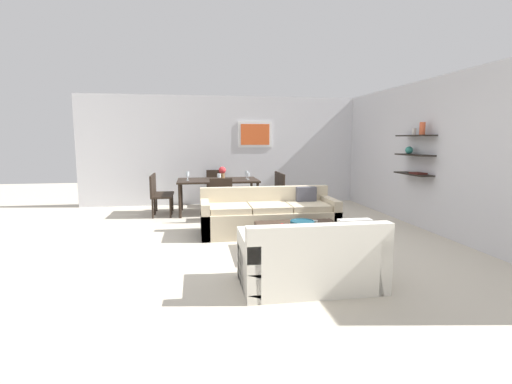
{
  "coord_description": "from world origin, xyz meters",
  "views": [
    {
      "loc": [
        -1.11,
        -6.04,
        1.63
      ],
      "look_at": [
        -0.1,
        0.2,
        0.75
      ],
      "focal_mm": 26.51,
      "sensor_mm": 36.0,
      "label": 1
    }
  ],
  "objects_px": {
    "decorative_bowl": "(302,223)",
    "dining_chair_foot": "(221,197)",
    "candle_jar": "(315,223)",
    "dining_chair_head": "(216,185)",
    "dining_table": "(218,182)",
    "dining_chair_right_near": "(277,191)",
    "dining_chair_left_far": "(160,190)",
    "apple_on_coffee_table": "(282,226)",
    "wine_glass_foot": "(219,176)",
    "sofa_beige": "(269,216)",
    "centerpiece_vase": "(222,172)",
    "wine_glass_left_far": "(188,174)",
    "dining_chair_right_far": "(273,188)",
    "coffee_table": "(302,240)",
    "loveseat_white": "(311,260)",
    "wine_glass_left_near": "(187,175)",
    "wine_glass_right_near": "(248,175)",
    "wine_glass_right_far": "(247,173)",
    "dining_chair_left_near": "(158,193)"
  },
  "relations": [
    {
      "from": "wine_glass_left_far",
      "to": "centerpiece_vase",
      "type": "height_order",
      "value": "centerpiece_vase"
    },
    {
      "from": "dining_chair_foot",
      "to": "wine_glass_right_far",
      "type": "distance_m",
      "value": 1.29
    },
    {
      "from": "loveseat_white",
      "to": "centerpiece_vase",
      "type": "height_order",
      "value": "centerpiece_vase"
    },
    {
      "from": "decorative_bowl",
      "to": "dining_chair_foot",
      "type": "relative_size",
      "value": 0.4
    },
    {
      "from": "loveseat_white",
      "to": "dining_chair_left_far",
      "type": "relative_size",
      "value": 1.74
    },
    {
      "from": "sofa_beige",
      "to": "wine_glass_left_far",
      "type": "xyz_separation_m",
      "value": [
        -1.43,
        2.11,
        0.58
      ]
    },
    {
      "from": "candle_jar",
      "to": "centerpiece_vase",
      "type": "xyz_separation_m",
      "value": [
        -1.14,
        3.08,
        0.5
      ]
    },
    {
      "from": "loveseat_white",
      "to": "dining_table",
      "type": "xyz_separation_m",
      "value": [
        -0.76,
        4.44,
        0.39
      ]
    },
    {
      "from": "dining_chair_right_far",
      "to": "loveseat_white",
      "type": "bearing_deg",
      "value": -96.48
    },
    {
      "from": "dining_chair_foot",
      "to": "dining_chair_right_far",
      "type": "xyz_separation_m",
      "value": [
        1.29,
        1.15,
        0.0
      ]
    },
    {
      "from": "dining_table",
      "to": "dining_chair_left_far",
      "type": "height_order",
      "value": "dining_chair_left_far"
    },
    {
      "from": "dining_chair_right_far",
      "to": "dining_table",
      "type": "bearing_deg",
      "value": -169.85
    },
    {
      "from": "dining_chair_left_far",
      "to": "wine_glass_left_near",
      "type": "xyz_separation_m",
      "value": [
        0.63,
        -0.36,
        0.37
      ]
    },
    {
      "from": "dining_chair_left_near",
      "to": "wine_glass_right_near",
      "type": "xyz_separation_m",
      "value": [
        1.95,
        0.1,
        0.35
      ]
    },
    {
      "from": "sofa_beige",
      "to": "wine_glass_right_near",
      "type": "relative_size",
      "value": 15.31
    },
    {
      "from": "dining_table",
      "to": "dining_chair_right_near",
      "type": "relative_size",
      "value": 2.0
    },
    {
      "from": "wine_glass_right_far",
      "to": "dining_table",
      "type": "bearing_deg",
      "value": -169.13
    },
    {
      "from": "centerpiece_vase",
      "to": "loveseat_white",
      "type": "bearing_deg",
      "value": -81.48
    },
    {
      "from": "dining_chair_right_far",
      "to": "dining_chair_right_near",
      "type": "xyz_separation_m",
      "value": [
        0.0,
        -0.46,
        0.0
      ]
    },
    {
      "from": "coffee_table",
      "to": "wine_glass_foot",
      "type": "distance_m",
      "value": 3.03
    },
    {
      "from": "dining_chair_head",
      "to": "wine_glass_foot",
      "type": "relative_size",
      "value": 5.12
    },
    {
      "from": "sofa_beige",
      "to": "dining_chair_foot",
      "type": "bearing_deg",
      "value": 125.83
    },
    {
      "from": "wine_glass_left_far",
      "to": "dining_table",
      "type": "bearing_deg",
      "value": -10.87
    },
    {
      "from": "wine_glass_right_near",
      "to": "dining_chair_foot",
      "type": "bearing_deg",
      "value": -129.83
    },
    {
      "from": "decorative_bowl",
      "to": "dining_chair_right_near",
      "type": "bearing_deg",
      "value": 84.93
    },
    {
      "from": "decorative_bowl",
      "to": "dining_chair_foot",
      "type": "distance_m",
      "value": 2.47
    },
    {
      "from": "loveseat_white",
      "to": "dining_chair_foot",
      "type": "distance_m",
      "value": 3.61
    },
    {
      "from": "coffee_table",
      "to": "wine_glass_right_near",
      "type": "bearing_deg",
      "value": 96.35
    },
    {
      "from": "apple_on_coffee_table",
      "to": "dining_chair_left_far",
      "type": "xyz_separation_m",
      "value": [
        -1.99,
        3.48,
        0.09
      ]
    },
    {
      "from": "dining_chair_right_near",
      "to": "wine_glass_right_near",
      "type": "relative_size",
      "value": 5.75
    },
    {
      "from": "wine_glass_foot",
      "to": "centerpiece_vase",
      "type": "distance_m",
      "value": 0.43
    },
    {
      "from": "coffee_table",
      "to": "apple_on_coffee_table",
      "type": "height_order",
      "value": "apple_on_coffee_table"
    },
    {
      "from": "wine_glass_right_far",
      "to": "wine_glass_right_near",
      "type": "height_order",
      "value": "wine_glass_right_far"
    },
    {
      "from": "decorative_bowl",
      "to": "wine_glass_left_far",
      "type": "height_order",
      "value": "wine_glass_left_far"
    },
    {
      "from": "coffee_table",
      "to": "dining_table",
      "type": "xyz_separation_m",
      "value": [
        -1.01,
        3.23,
        0.49
      ]
    },
    {
      "from": "dining_table",
      "to": "dining_chair_head",
      "type": "relative_size",
      "value": 2.0
    },
    {
      "from": "dining_chair_left_far",
      "to": "coffee_table",
      "type": "bearing_deg",
      "value": -56.45
    },
    {
      "from": "wine_glass_foot",
      "to": "centerpiece_vase",
      "type": "height_order",
      "value": "centerpiece_vase"
    },
    {
      "from": "decorative_bowl",
      "to": "dining_chair_left_near",
      "type": "relative_size",
      "value": 0.4
    },
    {
      "from": "candle_jar",
      "to": "dining_chair_head",
      "type": "relative_size",
      "value": 0.08
    },
    {
      "from": "decorative_bowl",
      "to": "dining_chair_right_far",
      "type": "distance_m",
      "value": 3.4
    },
    {
      "from": "loveseat_white",
      "to": "sofa_beige",
      "type": "bearing_deg",
      "value": 89.83
    },
    {
      "from": "dining_chair_left_far",
      "to": "wine_glass_left_far",
      "type": "relative_size",
      "value": 5.05
    },
    {
      "from": "apple_on_coffee_table",
      "to": "wine_glass_right_far",
      "type": "relative_size",
      "value": 0.43
    },
    {
      "from": "dining_chair_left_far",
      "to": "centerpiece_vase",
      "type": "height_order",
      "value": "centerpiece_vase"
    },
    {
      "from": "dining_table",
      "to": "dining_chair_head",
      "type": "distance_m",
      "value": 0.94
    },
    {
      "from": "dining_chair_foot",
      "to": "wine_glass_left_far",
      "type": "xyz_separation_m",
      "value": [
        -0.66,
        1.05,
        0.37
      ]
    },
    {
      "from": "apple_on_coffee_table",
      "to": "dining_chair_foot",
      "type": "bearing_deg",
      "value": 106.87
    },
    {
      "from": "candle_jar",
      "to": "wine_glass_right_near",
      "type": "height_order",
      "value": "wine_glass_right_near"
    },
    {
      "from": "candle_jar",
      "to": "dining_chair_right_near",
      "type": "relative_size",
      "value": 0.08
    }
  ]
}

